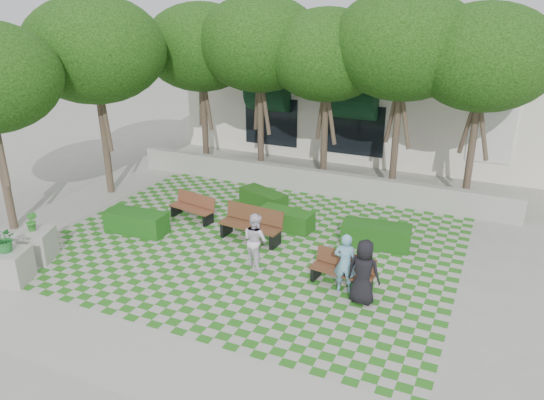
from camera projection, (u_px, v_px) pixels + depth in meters
The scene contains 19 objects.
ground at pixel (234, 260), 15.16m from camera, with size 90.00×90.00×0.00m, color gray.
lawn at pixel (250, 246), 16.01m from camera, with size 12.00×12.00×0.00m, color #2B721E.
sidewalk_south at pixel (129, 355), 11.17m from camera, with size 16.00×2.00×0.01m, color #9E9B93.
sidewalk_west at pixel (69, 209), 18.79m from camera, with size 2.00×12.00×0.01m, color #9E9B93.
retaining_wall at pixel (311, 181), 20.26m from camera, with size 15.00×0.36×0.90m, color #9E9B93.
bench_east at pixel (343, 271), 13.71m from camera, with size 1.73×0.78×0.88m.
bench_mid at pixel (251, 225), 16.25m from camera, with size 2.03×0.83×1.04m.
bench_west at pixel (193, 208), 17.80m from camera, with size 1.72×0.85×0.87m.
hedge_east at pixel (376, 235), 15.90m from camera, with size 2.02×0.81×0.71m, color #164612.
hedge_midright at pixel (286, 219), 17.14m from camera, with size 1.79×0.71×0.63m, color #194B14.
hedge_midleft at pixel (263, 199), 18.78m from camera, with size 1.82×0.73×0.64m, color #194512.
hedge_west at pixel (136, 222), 16.84m from camera, with size 1.98×0.79×0.69m, color #174B14.
planter_front at pixel (9, 260), 13.79m from camera, with size 1.14×1.14×1.59m.
planter_back at pixel (36, 244), 15.04m from camera, with size 1.16×1.16×1.49m.
person_blue at pixel (345, 263), 13.30m from camera, with size 0.58×0.38×1.60m, color #71AECF.
person_dark at pixel (364, 272), 12.80m from camera, with size 0.82×0.53×1.67m, color black.
person_white at pixel (255, 240), 14.58m from camera, with size 0.76×0.60×1.57m, color white.
tree_row at pixel (264, 52), 19.06m from camera, with size 17.70×13.40×7.41m.
building at pixel (387, 95), 25.83m from camera, with size 18.00×8.92×5.15m.
Camera 1 is at (6.58, -11.85, 7.10)m, focal length 35.00 mm.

